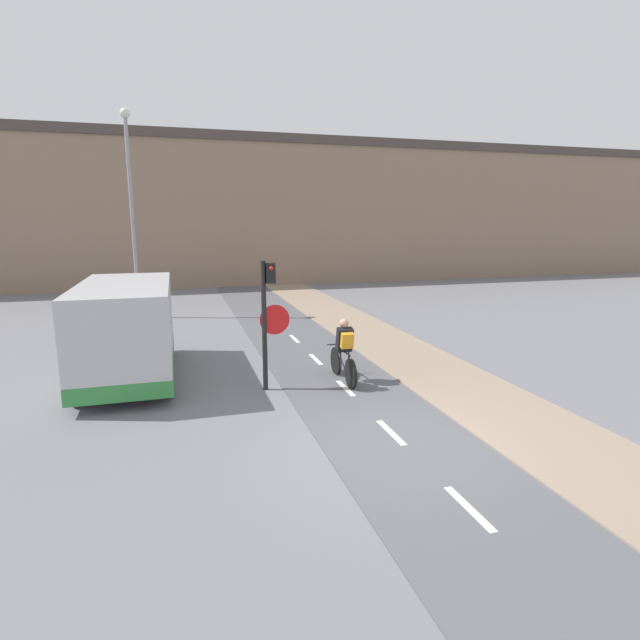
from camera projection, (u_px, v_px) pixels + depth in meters
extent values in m
plane|color=slate|center=(403.00, 445.00, 8.46)|extent=(120.00, 120.00, 0.00)
cube|color=#56565B|center=(403.00, 445.00, 8.46)|extent=(2.73, 60.00, 0.02)
cube|color=white|center=(469.00, 508.00, 6.58)|extent=(0.12, 1.10, 0.00)
cube|color=white|center=(391.00, 432.00, 8.93)|extent=(0.12, 1.10, 0.00)
cube|color=white|center=(345.00, 388.00, 11.28)|extent=(0.12, 1.10, 0.00)
cube|color=white|center=(316.00, 359.00, 13.64)|extent=(0.12, 1.10, 0.00)
cube|color=white|center=(295.00, 339.00, 15.99)|extent=(0.12, 1.10, 0.00)
cube|color=gray|center=(531.00, 427.00, 9.16)|extent=(2.40, 60.00, 0.05)
cube|color=#89705B|center=(233.00, 216.00, 30.28)|extent=(60.00, 5.00, 8.05)
cube|color=#473D38|center=(231.00, 142.00, 29.44)|extent=(60.00, 5.20, 0.50)
cylinder|color=black|center=(264.00, 327.00, 10.98)|extent=(0.11, 0.11, 2.90)
cube|color=black|center=(270.00, 273.00, 10.79)|extent=(0.20, 0.20, 0.44)
sphere|color=red|center=(271.00, 268.00, 10.66)|extent=(0.09, 0.09, 0.09)
cone|color=red|center=(275.00, 320.00, 11.01)|extent=(0.67, 0.01, 0.67)
cone|color=silver|center=(275.00, 320.00, 11.01)|extent=(0.60, 0.02, 0.60)
cylinder|color=gray|center=(133.00, 221.00, 18.93)|extent=(0.14, 0.14, 7.49)
sphere|color=silver|center=(125.00, 113.00, 18.18)|extent=(0.36, 0.36, 0.36)
cylinder|color=black|center=(351.00, 374.00, 11.28)|extent=(0.07, 0.68, 0.68)
cylinder|color=black|center=(336.00, 361.00, 12.31)|extent=(0.07, 0.68, 0.68)
cylinder|color=black|center=(340.00, 358.00, 11.96)|extent=(0.04, 0.70, 0.42)
cylinder|color=black|center=(347.00, 362.00, 11.48)|extent=(0.04, 0.36, 0.45)
cylinder|color=black|center=(343.00, 351.00, 11.76)|extent=(0.04, 1.01, 0.07)
cylinder|color=black|center=(348.00, 372.00, 11.48)|extent=(0.04, 0.42, 0.05)
cylinder|color=black|center=(336.00, 344.00, 12.23)|extent=(0.46, 0.03, 0.03)
cube|color=black|center=(344.00, 340.00, 11.59)|extent=(0.36, 0.31, 0.59)
sphere|color=tan|center=(344.00, 323.00, 11.55)|extent=(0.22, 0.22, 0.22)
cylinder|color=#232328|center=(341.00, 359.00, 11.61)|extent=(0.04, 0.07, 0.43)
cylinder|color=#232328|center=(349.00, 358.00, 11.67)|extent=(0.04, 0.07, 0.43)
cube|color=orange|center=(347.00, 340.00, 11.41)|extent=(0.28, 0.23, 0.39)
cube|color=#B7B7BC|center=(127.00, 327.00, 11.85)|extent=(2.04, 4.87, 2.06)
cube|color=#33843D|center=(129.00, 361.00, 12.02)|extent=(2.05, 4.88, 0.36)
cube|color=black|center=(133.00, 297.00, 14.05)|extent=(1.83, 0.04, 0.70)
cylinder|color=black|center=(98.00, 351.00, 13.27)|extent=(0.18, 0.70, 0.70)
cylinder|color=black|center=(170.00, 346.00, 13.77)|extent=(0.18, 0.70, 0.70)
cylinder|color=black|center=(76.00, 388.00, 10.29)|extent=(0.18, 0.70, 0.70)
cylinder|color=black|center=(169.00, 380.00, 10.79)|extent=(0.18, 0.70, 0.70)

